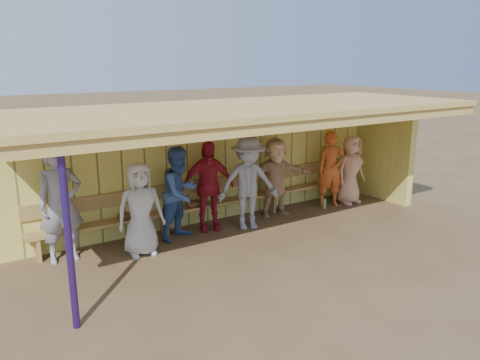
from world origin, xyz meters
The scene contains 12 objects.
ground centered at (0.00, 0.00, 0.00)m, with size 90.00×90.00×0.00m, color brown.
player_a centered at (-3.22, 0.81, 0.98)m, with size 0.72×0.47×1.96m, color gray.
player_b centered at (-2.03, 0.35, 0.82)m, with size 0.80×0.52×1.64m, color beige.
player_c centered at (-1.11, 0.70, 0.88)m, with size 0.86×0.67×1.76m, color #385C9B.
player_d centered at (-0.45, 0.81, 0.89)m, with size 1.05×0.44×1.79m, color #AA1B29.
player_e centered at (0.26, 0.45, 0.93)m, with size 1.20×0.69×1.86m, color gray.
player_f centered at (1.21, 0.81, 0.85)m, with size 1.58×0.50×1.71m, color #E3B27F.
player_g centered at (2.67, 0.64, 0.87)m, with size 0.64×0.42×1.75m, color #C85620.
player_h centered at (3.22, 0.56, 0.81)m, with size 0.79×0.51×1.61m, color tan.
dugout_structure centered at (0.39, 0.69, 1.69)m, with size 8.80×3.20×2.50m.
bench centered at (0.00, 1.12, 0.53)m, with size 7.60×0.34×0.93m.
dugout_equipment centered at (-0.31, 0.99, 0.49)m, with size 5.92×0.62×0.80m.
Camera 1 is at (-4.74, -6.94, 3.26)m, focal length 35.00 mm.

